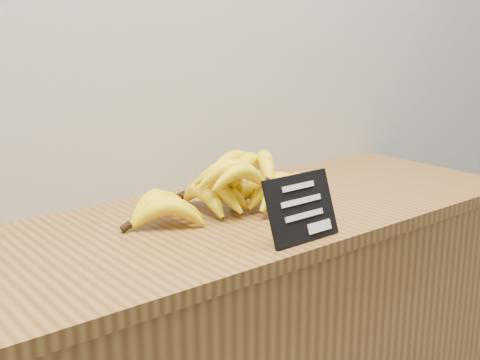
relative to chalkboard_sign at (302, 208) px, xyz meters
name	(u,v)px	position (x,y,z in m)	size (l,w,h in m)	color
counter_top	(226,221)	(-0.02, 0.21, -0.08)	(1.57, 0.54, 0.03)	brown
chalkboard_sign	(302,208)	(0.00, 0.00, 0.00)	(0.17, 0.01, 0.13)	black
banana_pile	(241,188)	(0.03, 0.22, -0.01)	(0.48, 0.33, 0.12)	yellow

